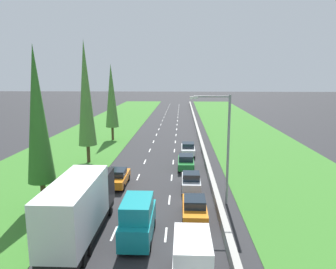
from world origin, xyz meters
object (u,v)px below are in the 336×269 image
Objects in this scene: silver_hatchback_right_lane at (191,181)px; poplar_tree_fourth at (111,96)px; white_box_truck_left_lane at (80,207)px; white_sedan_right_lane at (188,149)px; street_light_mast at (224,142)px; poplar_tree_third at (86,94)px; orange_sedan_left_lane at (118,177)px; teal_van_centre_lane at (138,219)px; poplar_tree_second at (37,115)px; orange_sedan_right_lane at (194,208)px; white_van_right_lane at (192,262)px; green_sedan_right_lane at (186,162)px.

poplar_tree_fourth is at bearing 118.44° from silver_hatchback_right_lane.
white_sedan_right_lane is (7.36, 22.56, -1.37)m from white_box_truck_left_lane.
white_sedan_right_lane is 17.26m from street_light_mast.
orange_sedan_left_lane is at bearing -57.15° from poplar_tree_third.
teal_van_centre_lane is at bearing -74.95° from poplar_tree_fourth.
poplar_tree_third is at bearing 91.26° from poplar_tree_second.
white_sedan_right_lane is at bearing 90.11° from silver_hatchback_right_lane.
silver_hatchback_right_lane reaches higher than orange_sedan_right_lane.
poplar_tree_second is at bearing 141.21° from white_van_right_lane.
silver_hatchback_right_lane is 9.92m from teal_van_centre_lane.
poplar_tree_second is 13.45m from poplar_tree_third.
silver_hatchback_right_lane is at bearing 128.23° from street_light_mast.
teal_van_centre_lane is 21.22m from poplar_tree_third.
poplar_tree_second is at bearing -88.74° from poplar_tree_third.
silver_hatchback_right_lane is (-0.10, 5.93, 0.02)m from orange_sedan_right_lane.
silver_hatchback_right_lane is (0.33, 13.80, -0.56)m from white_van_right_lane.
white_box_truck_left_lane is at bearing -128.66° from silver_hatchback_right_lane.
orange_sedan_right_lane is at bearing 86.85° from white_van_right_lane.
green_sedan_right_lane is 8.88m from orange_sedan_left_lane.
white_van_right_lane is at bearing -89.85° from green_sedan_right_lane.
green_sedan_right_lane is at bearing -93.17° from white_sedan_right_lane.
poplar_tree_second is at bearing -123.73° from white_sedan_right_lane.
orange_sedan_right_lane is at bearing -50.35° from poplar_tree_third.
teal_van_centre_lane is at bearing 0.40° from white_box_truck_left_lane.
poplar_tree_fourth is at bearing 105.05° from teal_van_centre_lane.
poplar_tree_second is (-4.54, 4.74, 5.29)m from white_box_truck_left_lane.
orange_sedan_right_lane is 0.50× the size of street_light_mast.
poplar_tree_third reaches higher than green_sedan_right_lane.
teal_van_centre_lane reaches higher than orange_sedan_left_lane.
orange_sedan_left_lane is at bearing -138.31° from green_sedan_right_lane.
orange_sedan_left_lane is (-6.63, -5.91, 0.00)m from green_sedan_right_lane.
street_light_mast reaches higher than orange_sedan_right_lane.
poplar_tree_third is (-12.19, -4.40, 7.54)m from white_sedan_right_lane.
silver_hatchback_right_lane is 6.81m from green_sedan_right_lane.
orange_sedan_left_lane is 0.37× the size of poplar_tree_fourth.
street_light_mast is (2.82, 10.64, 3.83)m from white_van_right_lane.
street_light_mast is at bearing -39.43° from poplar_tree_third.
orange_sedan_left_lane is 12.19m from poplar_tree_third.
poplar_tree_fourth reaches higher than white_van_right_lane.
poplar_tree_fourth is at bearing 119.77° from street_light_mast.
poplar_tree_third is at bearing 143.83° from silver_hatchback_right_lane.
orange_sedan_left_lane is at bearing -119.35° from white_sedan_right_lane.
silver_hatchback_right_lane is at bearing -7.20° from orange_sedan_left_lane.
orange_sedan_right_lane is at bearing -87.81° from green_sedan_right_lane.
white_box_truck_left_lane is at bearing -46.27° from poplar_tree_second.
poplar_tree_second is 1.43× the size of street_light_mast.
orange_sedan_right_lane and orange_sedan_left_lane have the same top height.
teal_van_centre_lane is 1.09× the size of orange_sedan_left_lane.
green_sedan_right_lane is at bearing 93.27° from silver_hatchback_right_lane.
poplar_tree_second is (-11.59, 9.31, 6.07)m from white_van_right_lane.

